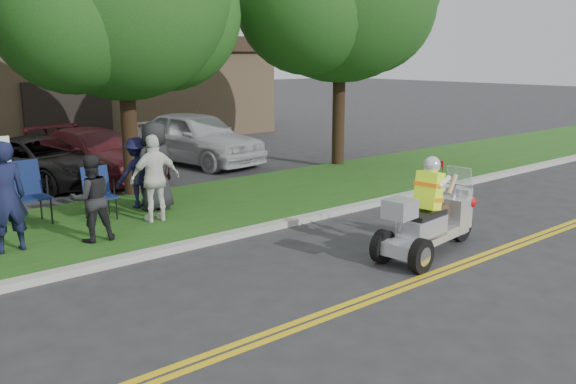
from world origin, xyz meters
TOP-DOWN VIEW (x-y plane):
  - ground at (0.00, 0.00)m, footprint 120.00×120.00m
  - centerline_near at (0.00, -0.58)m, footprint 60.00×0.10m
  - centerline_far at (0.00, -0.42)m, footprint 60.00×0.10m
  - curb at (0.00, 3.05)m, footprint 60.00×0.25m
  - grass_verge at (0.00, 5.20)m, footprint 60.00×4.00m
  - commercial_building at (2.00, 18.98)m, footprint 18.00×8.20m
  - tree_mid at (0.55, 7.23)m, footprint 5.88×4.80m
  - trike_scooter at (2.38, 0.15)m, footprint 2.57×0.91m
  - lawn_chair_a at (-2.17, 6.13)m, footprint 0.66×0.69m
  - lawn_chair_b at (-0.99, 5.62)m, footprint 0.57×0.59m
  - spectator_adult_left at (-2.99, 4.51)m, footprint 0.69×0.46m
  - spectator_adult_mid at (-1.69, 4.20)m, footprint 0.80×0.66m
  - spectator_adult_right at (-0.22, 4.68)m, footprint 1.02×0.49m
  - spectator_chair_a at (0.02, 5.91)m, footprint 0.99×0.60m
  - spectator_chair_b at (0.19, 5.44)m, footprint 0.97×0.69m
  - parked_car_mid at (-0.68, 10.03)m, footprint 3.68×4.89m
  - parked_car_right at (0.80, 9.99)m, footprint 2.69×4.84m
  - parked_car_far_right at (4.08, 10.19)m, footprint 2.62×4.98m

SIDE VIEW (x-z plane):
  - ground at x=0.00m, z-range 0.00..0.00m
  - centerline_near at x=0.00m, z-range 0.00..0.01m
  - centerline_far at x=0.00m, z-range 0.00..0.01m
  - grass_verge at x=0.00m, z-range 0.01..0.11m
  - curb at x=0.00m, z-range 0.00..0.12m
  - trike_scooter at x=2.38m, z-range -0.25..1.42m
  - parked_car_mid at x=-0.68m, z-range 0.00..1.23m
  - parked_car_right at x=0.80m, z-range 0.00..1.33m
  - lawn_chair_b at x=-0.99m, z-range 0.17..1.19m
  - lawn_chair_a at x=-2.17m, z-range 0.18..1.37m
  - parked_car_far_right at x=4.08m, z-range 0.00..1.61m
  - spectator_chair_a at x=0.02m, z-range 0.10..1.59m
  - spectator_adult_mid at x=-1.69m, z-range 0.10..1.62m
  - spectator_adult_right at x=-0.22m, z-range 0.10..1.79m
  - spectator_adult_left at x=-2.99m, z-range 0.10..1.94m
  - spectator_chair_b at x=0.19m, z-range 0.10..1.95m
  - commercial_building at x=2.00m, z-range 0.01..4.01m
  - tree_mid at x=0.55m, z-range 0.91..7.96m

